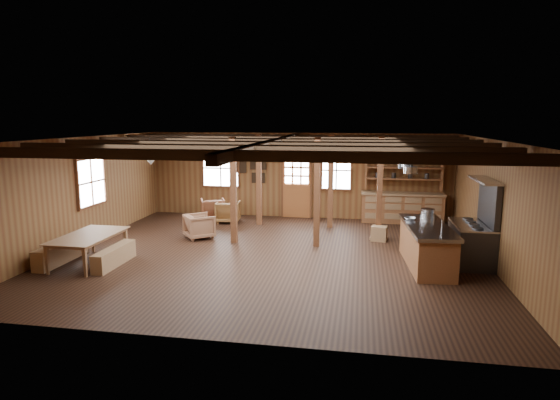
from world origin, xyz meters
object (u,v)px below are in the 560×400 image
commercial_range (474,237)px  dining_table (91,249)px  kitchen_island (427,245)px  armchair_c (199,226)px  armchair_a (213,209)px  armchair_b (228,212)px

commercial_range → dining_table: 8.69m
kitchen_island → commercial_range: bearing=15.2°
armchair_c → kitchen_island: bearing=-142.4°
kitchen_island → dining_table: kitchen_island is taller
commercial_range → armchair_c: bearing=170.8°
armchair_a → kitchen_island: bearing=126.4°
armchair_b → commercial_range: bearing=148.4°
commercial_range → armchair_c: 7.00m
armchair_a → armchair_c: size_ratio=1.04×
kitchen_island → armchair_b: (-5.61, 3.55, -0.14)m
dining_table → armchair_a: bearing=-14.3°
armchair_a → armchair_c: (0.38, -2.36, -0.01)m
armchair_b → armchair_c: 2.07m
commercial_range → armchair_a: commercial_range is taller
commercial_range → kitchen_island: bearing=-160.7°
kitchen_island → armchair_c: 6.02m
kitchen_island → armchair_b: size_ratio=3.46×
kitchen_island → armchair_c: (-5.83, 1.49, -0.14)m
armchair_a → commercial_range: bearing=132.7°
commercial_range → armchair_b: (-6.68, 3.18, -0.29)m
dining_table → armchair_a: (1.27, 4.99, 0.01)m
dining_table → armchair_a: 5.15m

